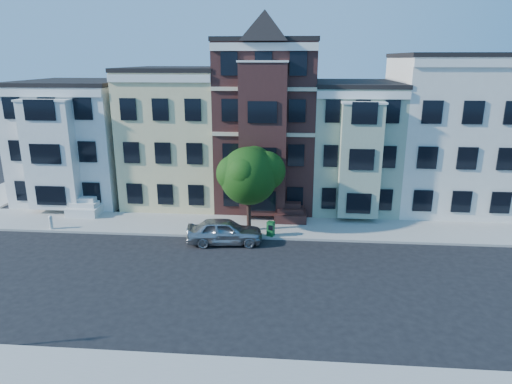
# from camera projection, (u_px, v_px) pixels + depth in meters

# --- Properties ---
(ground) EXTENTS (120.00, 120.00, 0.00)m
(ground) POSITION_uv_depth(u_px,v_px,m) (249.00, 285.00, 22.92)
(ground) COLOR black
(far_sidewalk) EXTENTS (60.00, 4.00, 0.15)m
(far_sidewalk) POSITION_uv_depth(u_px,v_px,m) (261.00, 227.00, 30.55)
(far_sidewalk) COLOR #9E9B93
(far_sidewalk) RESTS_ON ground
(house_white) EXTENTS (8.00, 9.00, 9.00)m
(house_white) POSITION_uv_depth(u_px,v_px,m) (82.00, 141.00, 36.74)
(house_white) COLOR silver
(house_white) RESTS_ON ground
(house_yellow) EXTENTS (7.00, 9.00, 10.00)m
(house_yellow) POSITION_uv_depth(u_px,v_px,m) (179.00, 137.00, 35.95)
(house_yellow) COLOR beige
(house_yellow) RESTS_ON ground
(house_brown) EXTENTS (7.00, 9.00, 12.00)m
(house_brown) POSITION_uv_depth(u_px,v_px,m) (267.00, 125.00, 35.10)
(house_brown) COLOR #391B19
(house_brown) RESTS_ON ground
(house_green) EXTENTS (6.00, 9.00, 9.00)m
(house_green) POSITION_uv_depth(u_px,v_px,m) (352.00, 146.00, 34.99)
(house_green) COLOR #97A88D
(house_green) RESTS_ON ground
(house_cream) EXTENTS (8.00, 9.00, 11.00)m
(house_cream) POSITION_uv_depth(u_px,v_px,m) (447.00, 134.00, 34.14)
(house_cream) COLOR silver
(house_cream) RESTS_ON ground
(street_tree) EXTENTS (7.51, 7.51, 6.78)m
(street_tree) POSITION_uv_depth(u_px,v_px,m) (249.00, 180.00, 28.88)
(street_tree) COLOR #1B490F
(street_tree) RESTS_ON far_sidewalk
(parked_car) EXTENTS (4.79, 2.32, 1.57)m
(parked_car) POSITION_uv_depth(u_px,v_px,m) (225.00, 231.00, 27.84)
(parked_car) COLOR #9FA1A5
(parked_car) RESTS_ON ground
(newspaper_box) EXTENTS (0.53, 0.50, 0.94)m
(newspaper_box) POSITION_uv_depth(u_px,v_px,m) (271.00, 229.00, 28.71)
(newspaper_box) COLOR #155D28
(newspaper_box) RESTS_ON far_sidewalk
(fire_hydrant) EXTENTS (0.28, 0.28, 0.73)m
(fire_hydrant) POSITION_uv_depth(u_px,v_px,m) (51.00, 224.00, 29.91)
(fire_hydrant) COLOR beige
(fire_hydrant) RESTS_ON far_sidewalk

